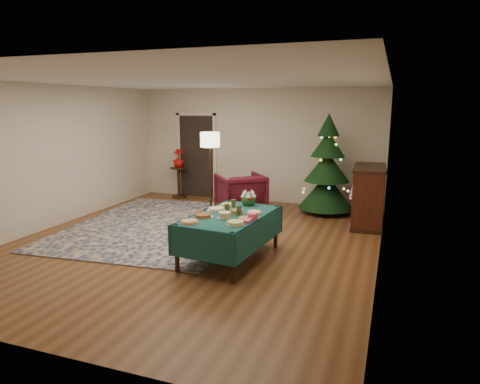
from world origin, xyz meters
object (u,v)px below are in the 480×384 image
(armchair, at_px, (241,192))
(floor_lamp, at_px, (210,145))
(buffet_table, at_px, (230,224))
(christmas_tree, at_px, (327,169))
(gift_box, at_px, (253,217))
(side_table, at_px, (179,183))
(potted_plant, at_px, (178,162))
(piano, at_px, (368,197))

(armchair, height_order, floor_lamp, floor_lamp)
(buffet_table, height_order, christmas_tree, christmas_tree)
(gift_box, xyz_separation_m, floor_lamp, (-1.89, 2.82, 0.74))
(christmas_tree, bearing_deg, buffet_table, -105.27)
(floor_lamp, xyz_separation_m, christmas_tree, (2.42, 0.72, -0.51))
(floor_lamp, bearing_deg, buffet_table, -60.78)
(side_table, bearing_deg, potted_plant, 0.00)
(floor_lamp, distance_m, christmas_tree, 2.57)
(christmas_tree, relative_size, piano, 1.58)
(armchair, bearing_deg, potted_plant, -65.95)
(side_table, bearing_deg, floor_lamp, -38.35)
(buffet_table, bearing_deg, piano, 55.53)
(potted_plant, xyz_separation_m, christmas_tree, (3.76, -0.35, 0.07))
(side_table, bearing_deg, buffet_table, -52.74)
(gift_box, height_order, piano, piano)
(gift_box, relative_size, potted_plant, 0.24)
(side_table, xyz_separation_m, piano, (4.68, -1.05, 0.19))
(floor_lamp, xyz_separation_m, potted_plant, (-1.35, 1.07, -0.57))
(floor_lamp, distance_m, piano, 3.45)
(floor_lamp, bearing_deg, armchair, -1.33)
(buffet_table, relative_size, floor_lamp, 1.08)
(side_table, bearing_deg, gift_box, -50.16)
(gift_box, xyz_separation_m, piano, (1.44, 2.83, -0.17))
(buffet_table, distance_m, christmas_tree, 3.53)
(gift_box, distance_m, potted_plant, 5.06)
(buffet_table, xyz_separation_m, armchair, (-0.79, 2.65, -0.07))
(floor_lamp, bearing_deg, potted_plant, 141.65)
(buffet_table, relative_size, gift_box, 16.89)
(armchair, distance_m, floor_lamp, 1.22)
(potted_plant, bearing_deg, side_table, 0.00)
(armchair, bearing_deg, buffet_table, 68.41)
(buffet_table, distance_m, piano, 3.25)
(potted_plant, bearing_deg, gift_box, -50.16)
(gift_box, relative_size, christmas_tree, 0.05)
(potted_plant, bearing_deg, buffet_table, -52.74)
(buffet_table, height_order, piano, piano)
(gift_box, bearing_deg, potted_plant, 129.84)
(armchair, distance_m, potted_plant, 2.36)
(gift_box, relative_size, armchair, 0.12)
(gift_box, distance_m, side_table, 5.07)
(buffet_table, xyz_separation_m, potted_plant, (-2.84, 3.73, 0.34))
(buffet_table, relative_size, armchair, 1.94)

